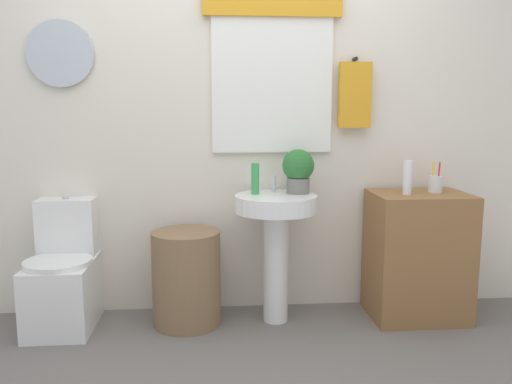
% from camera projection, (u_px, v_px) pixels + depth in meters
% --- Properties ---
extents(back_wall, '(4.40, 0.18, 2.60)m').
position_uv_depth(back_wall, '(239.00, 105.00, 3.27)').
color(back_wall, silver).
rests_on(back_wall, ground_plane).
extents(toilet, '(0.38, 0.51, 0.77)m').
position_uv_depth(toilet, '(64.00, 278.00, 3.08)').
color(toilet, white).
rests_on(toilet, ground_plane).
extents(laundry_hamper, '(0.41, 0.41, 0.57)m').
position_uv_depth(laundry_hamper, '(186.00, 278.00, 3.11)').
color(laundry_hamper, '#846647').
rests_on(laundry_hamper, ground_plane).
extents(pedestal_sink, '(0.49, 0.49, 0.78)m').
position_uv_depth(pedestal_sink, '(276.00, 229.00, 3.10)').
color(pedestal_sink, white).
rests_on(pedestal_sink, ground_plane).
extents(faucet, '(0.03, 0.03, 0.10)m').
position_uv_depth(faucet, '(274.00, 184.00, 3.18)').
color(faucet, silver).
rests_on(faucet, pedestal_sink).
extents(wooden_cabinet, '(0.57, 0.44, 0.78)m').
position_uv_depth(wooden_cabinet, '(417.00, 255.00, 3.20)').
color(wooden_cabinet, olive).
rests_on(wooden_cabinet, ground_plane).
extents(soap_bottle, '(0.05, 0.05, 0.19)m').
position_uv_depth(soap_bottle, '(255.00, 179.00, 3.10)').
color(soap_bottle, green).
rests_on(soap_bottle, pedestal_sink).
extents(potted_plant, '(0.19, 0.19, 0.27)m').
position_uv_depth(potted_plant, '(298.00, 169.00, 3.12)').
color(potted_plant, slate).
rests_on(potted_plant, pedestal_sink).
extents(lotion_bottle, '(0.05, 0.05, 0.20)m').
position_uv_depth(lotion_bottle, '(408.00, 178.00, 3.08)').
color(lotion_bottle, white).
rests_on(lotion_bottle, wooden_cabinet).
extents(toothbrush_cup, '(0.08, 0.08, 0.19)m').
position_uv_depth(toothbrush_cup, '(436.00, 184.00, 3.16)').
color(toothbrush_cup, silver).
rests_on(toothbrush_cup, wooden_cabinet).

